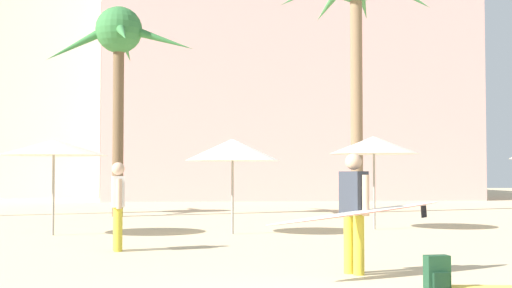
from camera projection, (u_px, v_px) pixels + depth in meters
name	position (u px, v px, depth m)	size (l,w,h in m)	color
hotel_pink	(287.00, 55.00, 40.83)	(20.03, 8.25, 16.53)	beige
hotel_tower_gray	(5.00, 2.00, 45.27)	(13.17, 9.11, 24.72)	beige
palm_tree_left	(119.00, 45.00, 24.05)	(5.08, 5.22, 7.10)	brown
cafe_umbrella_0	(54.00, 148.00, 16.72)	(2.50, 2.50, 2.24)	gray
cafe_umbrella_1	(233.00, 150.00, 17.01)	(2.27, 2.27, 2.28)	gray
cafe_umbrella_3	(374.00, 145.00, 18.45)	(2.33, 2.33, 2.41)	gray
backpack	(437.00, 273.00, 8.95)	(0.32, 0.26, 0.42)	#1C4229
person_far_right	(356.00, 210.00, 10.16)	(2.96, 1.69, 1.74)	gold
person_near_right	(118.00, 202.00, 13.31)	(0.29, 0.61, 1.66)	gold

